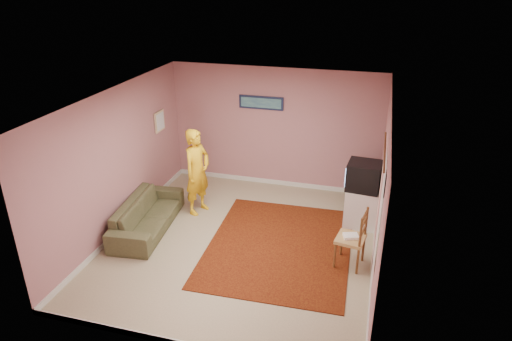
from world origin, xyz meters
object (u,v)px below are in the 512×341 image
(chair_a, at_px, (364,177))
(sofa, at_px, (147,215))
(crt_tv, at_px, (364,176))
(person, at_px, (197,172))
(chair_b, at_px, (351,232))
(tv_cabinet, at_px, (361,207))

(chair_a, relative_size, sofa, 0.24)
(crt_tv, xyz_separation_m, person, (-3.09, -0.32, -0.15))
(chair_b, bearing_deg, person, -99.16)
(chair_a, distance_m, chair_b, 2.33)
(chair_b, relative_size, sofa, 0.28)
(sofa, distance_m, person, 1.23)
(tv_cabinet, distance_m, crt_tv, 0.63)
(crt_tv, xyz_separation_m, chair_b, (-0.08, -1.35, -0.39))
(tv_cabinet, bearing_deg, chair_b, -93.69)
(chair_b, xyz_separation_m, person, (-3.01, 1.02, 0.24))
(tv_cabinet, relative_size, sofa, 0.38)
(chair_a, bearing_deg, tv_cabinet, -95.89)
(chair_a, distance_m, person, 3.36)
(tv_cabinet, bearing_deg, chair_a, 91.09)
(crt_tv, distance_m, sofa, 3.99)
(chair_b, height_order, sofa, chair_b)
(crt_tv, bearing_deg, tv_cabinet, 0.00)
(chair_a, xyz_separation_m, chair_b, (-0.07, -2.33, 0.07))
(tv_cabinet, distance_m, person, 3.15)
(person, bearing_deg, chair_b, -90.54)
(tv_cabinet, height_order, person, person)
(crt_tv, xyz_separation_m, sofa, (-3.74, -1.20, -0.71))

